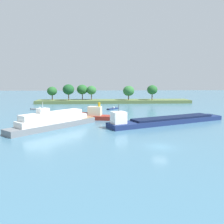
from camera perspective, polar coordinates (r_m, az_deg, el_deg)
The scene contains 7 objects.
ground_plane at distance 42.53m, azimuth 11.46°, elevation -8.15°, with size 400.00×400.00×0.00m, color teal.
treeline_island at distance 115.87m, azimuth -1.17°, elevation 3.61°, with size 74.43×10.29×9.08m.
tugboat at distance 69.30m, azimuth -4.52°, elevation -0.71°, with size 11.23×6.06×4.95m.
fishing_skiff at distance 94.45m, azimuth -17.19°, elevation 0.68°, with size 6.16×2.09×1.03m.
cargo_barge at distance 64.11m, azimuth 12.80°, elevation -1.90°, with size 33.46×18.02×5.78m.
small_motorboat at distance 91.99m, azimuth 0.19°, elevation 0.81°, with size 4.94×5.20×0.91m.
white_riverboat at distance 58.42m, azimuth -13.75°, elevation -2.10°, with size 19.22×20.08×6.43m.
Camera 1 is at (-10.55, -39.50, 11.70)m, focal length 38.18 mm.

